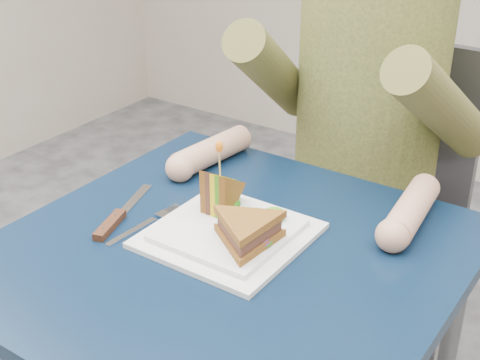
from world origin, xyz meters
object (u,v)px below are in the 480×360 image
Objects in this scene: plate at (229,233)px; knife at (115,220)px; table at (227,287)px; sandwich_upright at (220,193)px; chair at (375,198)px; fork at (143,225)px; sandwich_flat at (247,231)px; diner at (369,67)px.

plate is 1.21× the size of knife.
table is 2.88× the size of plate.
table is 0.24m from knife.
table is 6.23× the size of sandwich_upright.
plate is (-0.02, -0.62, 0.20)m from chair.
sandwich_upright is 0.67× the size of fork.
sandwich_upright is 0.20m from knife.
sandwich_upright is at bearing 138.36° from plate.
chair reaches higher than knife.
table is 0.81× the size of chair.
sandwich_flat reaches higher than knife.
knife is (-0.15, -0.12, -0.05)m from sandwich_upright.
fork reaches higher than table.
table is 0.19m from fork.
sandwich_upright reaches higher than plate.
table is 0.66m from chair.
fork is at bearing -171.77° from table.
diner reaches higher than sandwich_upright.
sandwich_upright is 0.56× the size of knife.
sandwich_flat reaches higher than fork.
chair is 3.58× the size of plate.
knife is (-0.22, -0.69, 0.20)m from chair.
chair is at bearing 83.15° from sandwich_upright.
table is 0.10m from plate.
plate is at bearing 155.56° from sandwich_flat.
diner is 0.61m from fork.
sandwich_upright is at bearing 146.46° from sandwich_flat.
chair is 5.18× the size of fork.
sandwich_flat reaches higher than plate.
fork is at bearing 20.52° from knife.
chair is at bearing 90.00° from table.
sandwich_flat is 0.26m from knife.
table is 4.18× the size of fork.
sandwich_upright reaches higher than sandwich_flat.
table is at bearing -61.24° from plate.
knife is at bearing -110.66° from diner.
chair is 0.39m from diner.
sandwich_upright is 0.15m from fork.
plate is at bearing -91.67° from chair.
plate is 2.16× the size of sandwich_upright.
plate reaches higher than table.
chair is 7.72× the size of sandwich_upright.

